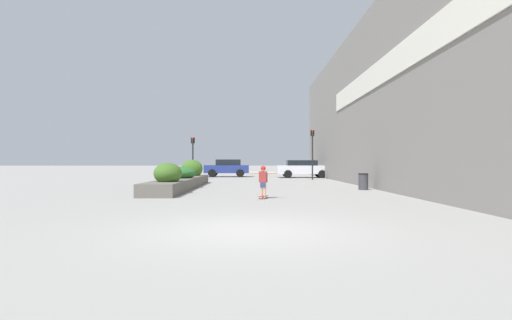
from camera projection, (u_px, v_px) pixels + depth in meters
The scene contains 11 objects.
ground_plane at pixel (247, 230), 7.89m from camera, with size 300.00×300.00×0.00m, color gray.
building_wall_right at pixel (363, 104), 23.16m from camera, with size 0.67×39.49×9.44m.
planter_box at pixel (182, 179), 20.81m from camera, with size 1.58×11.80×1.51m.
skateboard at pixel (263, 197), 14.73m from camera, with size 0.40×0.64×0.09m.
skateboarder at pixel (263, 178), 14.73m from camera, with size 1.01×0.42×1.13m.
trash_bin at pixel (363, 182), 19.42m from camera, with size 0.49×0.49×0.81m.
car_leftmost at pixel (227, 168), 36.74m from camera, with size 4.07×1.96×1.59m.
car_center_left at pixel (303, 168), 34.71m from camera, with size 4.67×2.02×1.52m.
car_center_right at pixel (392, 169), 34.87m from camera, with size 4.68×1.85×1.42m.
traffic_light_left at pixel (193, 151), 30.46m from camera, with size 0.28×0.30×3.24m.
traffic_light_right at pixel (312, 146), 30.66m from camera, with size 0.28×0.30×3.82m.
Camera 1 is at (0.12, -7.90, 1.35)m, focal length 28.00 mm.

